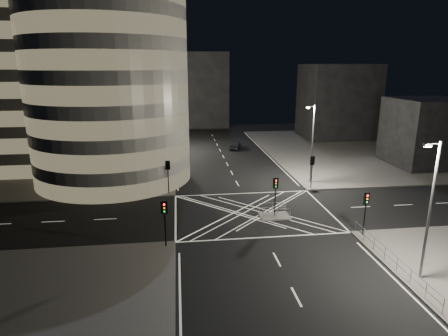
{
  "coord_description": "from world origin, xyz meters",
  "views": [
    {
      "loc": [
        -7.47,
        -35.98,
        14.89
      ],
      "look_at": [
        -2.13,
        6.95,
        3.0
      ],
      "focal_mm": 30.0,
      "sensor_mm": 36.0,
      "label": 1
    }
  ],
  "objects": [
    {
      "name": "office_tower_curved",
      "position": [
        -20.74,
        18.74,
        12.65
      ],
      "size": [
        30.0,
        29.0,
        27.2
      ],
      "color": "gray",
      "rests_on": "sidewalk_far_left"
    },
    {
      "name": "ground",
      "position": [
        0.0,
        0.0,
        0.0
      ],
      "size": [
        120.0,
        120.0,
        0.0
      ],
      "primitive_type": "plane",
      "color": "black",
      "rests_on": "ground"
    },
    {
      "name": "tree_c",
      "position": [
        -10.5,
        21.0,
        4.9
      ],
      "size": [
        3.87,
        3.87,
        6.99
      ],
      "color": "black",
      "rests_on": "sidewalk_far_left"
    },
    {
      "name": "street_lamp_right_far",
      "position": [
        9.44,
        9.0,
        5.54
      ],
      "size": [
        1.25,
        0.25,
        10.0
      ],
      "color": "slate",
      "rests_on": "sidewalk_far_right"
    },
    {
      "name": "building_far_end",
      "position": [
        -4.0,
        58.0,
        9.0
      ],
      "size": [
        18.0,
        8.0,
        18.0
      ],
      "primitive_type": "cube",
      "color": "black",
      "rests_on": "ground"
    },
    {
      "name": "tree_b",
      "position": [
        -10.5,
        15.0,
        4.86
      ],
      "size": [
        4.46,
        4.46,
        7.28
      ],
      "color": "black",
      "rests_on": "sidewalk_far_left"
    },
    {
      "name": "railing_near_right",
      "position": [
        8.3,
        -12.15,
        0.7
      ],
      "size": [
        0.06,
        11.7,
        1.1
      ],
      "primitive_type": "cube",
      "color": "slate",
      "rests_on": "sidewalk_near_right"
    },
    {
      "name": "building_right_near",
      "position": [
        30.0,
        16.0,
        5.15
      ],
      "size": [
        10.0,
        10.0,
        10.0
      ],
      "primitive_type": "cube",
      "color": "black",
      "rests_on": "sidewalk_far_right"
    },
    {
      "name": "tree_d",
      "position": [
        -10.5,
        27.0,
        4.87
      ],
      "size": [
        5.57,
        5.57,
        7.93
      ],
      "color": "black",
      "rests_on": "sidewalk_far_left"
    },
    {
      "name": "tree_e",
      "position": [
        -10.5,
        33.0,
        4.07
      ],
      "size": [
        3.98,
        3.98,
        6.22
      ],
      "color": "black",
      "rests_on": "sidewalk_far_left"
    },
    {
      "name": "office_block_rear",
      "position": [
        -22.0,
        42.0,
        11.15
      ],
      "size": [
        24.0,
        16.0,
        22.0
      ],
      "primitive_type": "cube",
      "color": "gray",
      "rests_on": "sidewalk_far_left"
    },
    {
      "name": "street_lamp_left_far",
      "position": [
        -9.44,
        30.0,
        5.54
      ],
      "size": [
        1.25,
        0.25,
        10.0
      ],
      "color": "slate",
      "rests_on": "sidewalk_far_left"
    },
    {
      "name": "sidewalk_far_right",
      "position": [
        29.0,
        27.0,
        0.07
      ],
      "size": [
        42.0,
        42.0,
        0.15
      ],
      "primitive_type": "cube",
      "color": "#575451",
      "rests_on": "ground"
    },
    {
      "name": "street_lamp_right_near",
      "position": [
        9.44,
        -14.0,
        5.54
      ],
      "size": [
        1.25,
        0.25,
        10.0
      ],
      "color": "slate",
      "rests_on": "sidewalk_near_right"
    },
    {
      "name": "railing_island_south",
      "position": [
        2.0,
        -2.4,
        0.7
      ],
      "size": [
        2.8,
        0.06,
        1.1
      ],
      "primitive_type": "cube",
      "color": "slate",
      "rests_on": "central_island"
    },
    {
      "name": "tree_a",
      "position": [
        -10.5,
        9.0,
        4.13
      ],
      "size": [
        4.35,
        4.35,
        6.48
      ],
      "color": "black",
      "rests_on": "sidewalk_far_left"
    },
    {
      "name": "building_right_far",
      "position": [
        26.0,
        40.0,
        7.65
      ],
      "size": [
        14.0,
        12.0,
        15.0
      ],
      "primitive_type": "cube",
      "color": "black",
      "rests_on": "sidewalk_far_right"
    },
    {
      "name": "traffic_signal_fr",
      "position": [
        8.8,
        6.8,
        2.91
      ],
      "size": [
        0.55,
        0.22,
        4.0
      ],
      "color": "black",
      "rests_on": "sidewalk_far_right"
    },
    {
      "name": "traffic_signal_nr",
      "position": [
        8.8,
        -6.8,
        2.91
      ],
      "size": [
        0.55,
        0.22,
        4.0
      ],
      "color": "black",
      "rests_on": "sidewalk_near_right"
    },
    {
      "name": "traffic_signal_fl",
      "position": [
        -8.8,
        6.8,
        2.91
      ],
      "size": [
        0.55,
        0.22,
        4.0
      ],
      "color": "black",
      "rests_on": "sidewalk_far_left"
    },
    {
      "name": "traffic_signal_nl",
      "position": [
        -8.8,
        -6.8,
        2.91
      ],
      "size": [
        0.55,
        0.22,
        4.0
      ],
      "color": "black",
      "rests_on": "sidewalk_near_left"
    },
    {
      "name": "traffic_signal_island",
      "position": [
        2.0,
        -1.5,
        2.91
      ],
      "size": [
        0.55,
        0.22,
        4.0
      ],
      "color": "black",
      "rests_on": "central_island"
    },
    {
      "name": "street_lamp_left_near",
      "position": [
        -9.44,
        12.0,
        5.54
      ],
      "size": [
        1.25,
        0.25,
        10.0
      ],
      "color": "slate",
      "rests_on": "sidewalk_far_left"
    },
    {
      "name": "sedan",
      "position": [
        2.89,
        30.56,
        0.71
      ],
      "size": [
        2.77,
        4.58,
        1.43
      ],
      "primitive_type": "imported",
      "rotation": [
        0.0,
        0.0,
        2.83
      ],
      "color": "black",
      "rests_on": "ground"
    },
    {
      "name": "central_island",
      "position": [
        2.0,
        -1.5,
        0.07
      ],
      "size": [
        3.0,
        2.0,
        0.15
      ],
      "primitive_type": "cube",
      "color": "slate",
      "rests_on": "ground"
    },
    {
      "name": "sidewalk_far_left",
      "position": [
        -29.0,
        27.0,
        0.07
      ],
      "size": [
        42.0,
        42.0,
        0.15
      ],
      "primitive_type": "cube",
      "color": "#575451",
      "rests_on": "ground"
    },
    {
      "name": "railing_island_north",
      "position": [
        2.0,
        -0.6,
        0.7
      ],
      "size": [
        2.8,
        0.06,
        1.1
      ],
      "primitive_type": "cube",
      "color": "slate",
      "rests_on": "central_island"
    }
  ]
}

